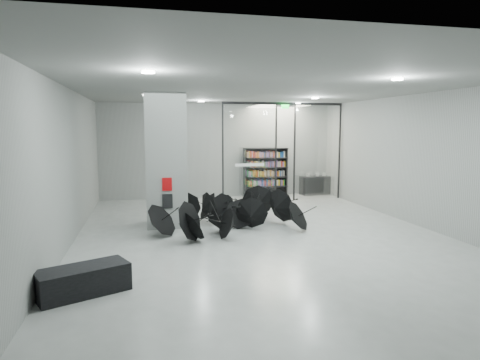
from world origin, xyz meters
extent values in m
plane|color=gray|center=(0.00, 0.00, 0.00)|extent=(14.00, 14.00, 0.00)
cube|color=slate|center=(0.00, 0.00, 4.00)|extent=(10.00, 14.00, 0.02)
cube|color=slate|center=(0.00, 7.00, 2.00)|extent=(10.00, 0.02, 4.00)
cube|color=slate|center=(0.00, -7.00, 2.00)|extent=(10.00, 0.02, 4.00)
cube|color=slate|center=(-5.00, 0.00, 2.00)|extent=(0.02, 14.00, 4.00)
cube|color=slate|center=(5.00, 0.00, 2.00)|extent=(0.02, 14.00, 4.00)
cube|color=slate|center=(-2.50, 2.00, 2.00)|extent=(1.20, 1.20, 4.00)
cube|color=#A50A07|center=(-2.50, 1.38, 1.35)|extent=(0.28, 0.04, 0.38)
cube|color=black|center=(-2.50, 1.38, 0.85)|extent=(0.30, 0.03, 0.42)
cube|color=#0CE533|center=(2.40, 5.30, 3.82)|extent=(0.30, 0.06, 0.15)
cube|color=silver|center=(1.00, 5.50, 2.00)|extent=(2.20, 0.02, 3.95)
cube|color=silver|center=(3.90, 5.50, 2.00)|extent=(2.00, 0.02, 3.95)
cube|color=black|center=(-0.10, 5.50, 2.00)|extent=(0.06, 0.06, 4.00)
cube|color=black|center=(2.10, 5.50, 2.00)|extent=(0.06, 0.06, 4.00)
cube|color=black|center=(2.90, 5.50, 2.00)|extent=(0.06, 0.06, 4.00)
cube|color=black|center=(4.90, 5.50, 2.00)|extent=(0.06, 0.06, 4.00)
cube|color=black|center=(2.40, 5.50, 3.95)|extent=(5.00, 0.08, 0.10)
cube|color=black|center=(-4.24, -3.17, 0.25)|extent=(1.71, 1.27, 0.50)
cube|color=black|center=(4.34, 6.66, 0.41)|extent=(1.45, 0.76, 0.83)
camera|label=1|loc=(-3.08, -10.89, 2.97)|focal=31.50mm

